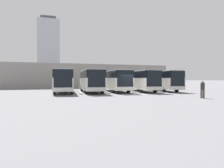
% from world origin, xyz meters
% --- Properties ---
extents(ground_plane, '(600.00, 600.00, 0.00)m').
position_xyz_m(ground_plane, '(0.00, 0.00, 0.00)').
color(ground_plane, slate).
extents(bus_0, '(3.80, 11.75, 3.20)m').
position_xyz_m(bus_0, '(-7.78, -5.99, 1.79)').
color(bus_0, silver).
rests_on(bus_0, ground_plane).
extents(curb_divider_0, '(0.88, 5.28, 0.15)m').
position_xyz_m(curb_divider_0, '(-5.83, -4.28, 0.07)').
color(curb_divider_0, '#9E9E99').
rests_on(curb_divider_0, ground_plane).
extents(bus_1, '(3.80, 11.75, 3.20)m').
position_xyz_m(bus_1, '(-3.89, -5.64, 1.79)').
color(bus_1, silver).
rests_on(bus_1, ground_plane).
extents(curb_divider_1, '(0.88, 5.28, 0.15)m').
position_xyz_m(curb_divider_1, '(-1.94, -3.94, 0.07)').
color(curb_divider_1, '#9E9E99').
rests_on(curb_divider_1, ground_plane).
extents(bus_2, '(3.80, 11.75, 3.20)m').
position_xyz_m(bus_2, '(0.00, -6.19, 1.79)').
color(bus_2, silver).
rests_on(bus_2, ground_plane).
extents(curb_divider_2, '(0.88, 5.28, 0.15)m').
position_xyz_m(curb_divider_2, '(1.94, -4.48, 0.07)').
color(curb_divider_2, '#9E9E99').
rests_on(curb_divider_2, ground_plane).
extents(bus_3, '(3.80, 11.75, 3.20)m').
position_xyz_m(bus_3, '(3.89, -5.76, 1.79)').
color(bus_3, silver).
rests_on(bus_3, ground_plane).
extents(curb_divider_3, '(0.88, 5.28, 0.15)m').
position_xyz_m(curb_divider_3, '(5.83, -4.06, 0.07)').
color(curb_divider_3, '#9E9E99').
rests_on(curb_divider_3, ground_plane).
extents(bus_4, '(3.80, 11.75, 3.20)m').
position_xyz_m(bus_4, '(7.78, -6.29, 1.79)').
color(bus_4, silver).
rests_on(bus_4, ground_plane).
extents(pedestrian, '(0.54, 0.54, 1.81)m').
position_xyz_m(pedestrian, '(-4.36, 7.49, 0.97)').
color(pedestrian, brown).
rests_on(pedestrian, ground_plane).
extents(station_building, '(37.34, 14.57, 5.24)m').
position_xyz_m(station_building, '(0.00, -26.67, 2.65)').
color(station_building, gray).
rests_on(station_building, ground_plane).
extents(office_tower, '(16.00, 16.00, 49.14)m').
position_xyz_m(office_tower, '(2.12, -148.97, 23.97)').
color(office_tower, '#ADB2B7').
rests_on(office_tower, ground_plane).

